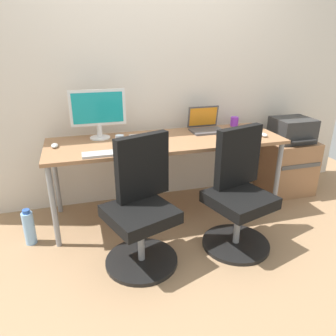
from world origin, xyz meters
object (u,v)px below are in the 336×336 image
Objects in this scene: desktop_monitor at (98,111)px; open_laptop at (206,125)px; office_chair_right at (238,195)px; coffee_mug at (234,121)px; side_cabinet at (287,166)px; printer at (292,130)px; water_bottle_on_floor at (29,228)px; office_chair_left at (141,209)px.

desktop_monitor is 1.03m from open_laptop.
coffee_mug is (0.39, 0.89, 0.35)m from office_chair_right.
office_chair_right is 1.21m from side_cabinet.
desktop_monitor is at bearing 176.72° from printer.
side_cabinet reaches higher than water_bottle_on_floor.
office_chair_right is at bearing -92.68° from open_laptop.
printer is 1.96m from desktop_monitor.
coffee_mug is at bearing 13.72° from open_laptop.
open_laptop is 3.37× the size of coffee_mug.
desktop_monitor reaches higher than printer.
coffee_mug is (-0.57, 0.18, 0.09)m from printer.
open_laptop is 0.36m from coffee_mug.
office_chair_right is 1.03m from coffee_mug.
side_cabinet is 1.19× the size of desktop_monitor.
coffee_mug is at bearing 162.93° from side_cabinet.
desktop_monitor is at bearing 139.75° from office_chair_right.
open_laptop reaches higher than water_bottle_on_floor.
office_chair_right is 0.88m from open_laptop.
printer is at bearing 22.28° from office_chair_left.
office_chair_left is 1.64× the size of side_cabinet.
office_chair_right is at bearing -40.25° from desktop_monitor.
open_laptop is at bearing 174.43° from side_cabinet.
side_cabinet is (1.74, 0.71, -0.14)m from office_chair_left.
coffee_mug is at bearing 66.31° from office_chair_right.
desktop_monitor is at bearing -177.21° from coffee_mug.
open_laptop is at bearing -1.12° from desktop_monitor.
office_chair_right is 1.96× the size of desktop_monitor.
office_chair_left reaches higher than water_bottle_on_floor.
office_chair_left is at bearing -142.63° from coffee_mug.
printer is (1.74, 0.71, 0.27)m from office_chair_left.
office_chair_left is at bearing -135.31° from open_laptop.
open_laptop reaches higher than office_chair_right.
open_laptop reaches higher than printer.
printer reaches higher than side_cabinet.
side_cabinet is at bearing -5.57° from open_laptop.
office_chair_left is 1.00× the size of office_chair_right.
office_chair_left is 0.78m from office_chair_right.
open_laptop reaches higher than coffee_mug.
desktop_monitor is 1.38m from coffee_mug.
office_chair_left is at bearing -157.70° from side_cabinet.
water_bottle_on_floor is at bearing 165.03° from office_chair_right.
side_cabinet is at bearing 36.46° from office_chair_right.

